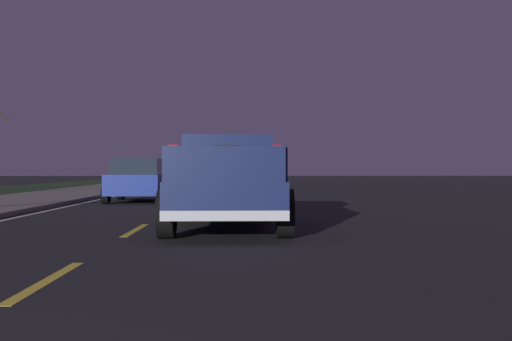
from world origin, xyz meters
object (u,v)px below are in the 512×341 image
Objects in this scene: pickup_truck at (228,179)px; sedan_red at (181,175)px; sedan_silver at (167,177)px; sedan_blue at (139,180)px.

pickup_truck reaches higher than sedan_red.
sedan_blue is (-7.00, 0.13, 0.00)m from sedan_silver.
pickup_truck is 27.37m from sedan_red.
sedan_blue is 17.30m from sedan_red.
sedan_blue is at bearing 19.19° from pickup_truck.
pickup_truck is at bearing -160.81° from sedan_blue.
sedan_silver is (16.83, 3.29, -0.20)m from pickup_truck.
pickup_truck is 10.41m from sedan_blue.
sedan_red is at bearing 1.95° from sedan_silver.
sedan_silver is 1.00× the size of sedan_blue.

